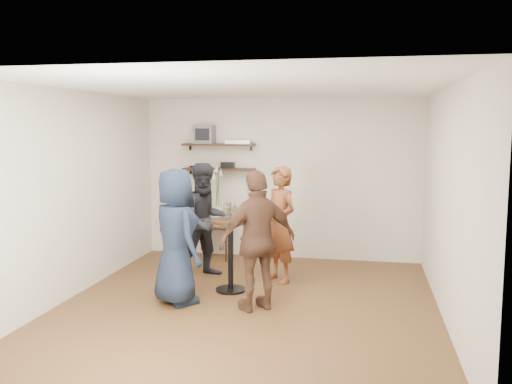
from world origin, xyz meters
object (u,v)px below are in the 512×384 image
dvd_deck (239,142)px  person_brown (258,241)px  person_dark (206,220)px  person_navy (176,237)px  crt_monitor (205,134)px  side_table (218,231)px  radio (228,165)px  drinks_table (231,245)px  person_plaid (280,224)px

dvd_deck → person_brown: 2.82m
person_dark → person_navy: bearing=-131.0°
crt_monitor → person_navy: size_ratio=0.19×
side_table → person_brown: size_ratio=0.33×
side_table → radio: bearing=54.9°
drinks_table → person_navy: size_ratio=0.58×
dvd_deck → person_navy: (-0.21, -2.44, -1.07)m
side_table → person_brown: person_brown is taller
crt_monitor → person_brown: size_ratio=0.19×
person_plaid → person_navy: (-1.09, -1.17, 0.02)m
side_table → person_brown: 2.59m
person_dark → person_brown: person_brown is taller
radio → person_plaid: bearing=-50.0°
crt_monitor → radio: bearing=0.0°
drinks_table → dvd_deck: bearing=99.9°
dvd_deck → drinks_table: dvd_deck is taller
drinks_table → radio: bearing=105.4°
dvd_deck → side_table: (-0.31, -0.18, -1.44)m
radio → person_brown: (1.00, -2.48, -0.69)m
person_dark → person_navy: person_navy is taller
dvd_deck → person_navy: size_ratio=0.24×
crt_monitor → person_brown: 3.07m
side_table → person_navy: 2.30m
person_plaid → person_dark: person_dark is taller
radio → side_table: (-0.12, -0.18, -1.06)m
person_brown → crt_monitor: bearing=-98.7°
drinks_table → person_navy: (-0.53, -0.59, 0.21)m
crt_monitor → person_dark: 1.76m
drinks_table → person_brown: (0.49, -0.63, 0.22)m
side_table → drinks_table: (0.63, -1.67, 0.15)m
person_navy → person_plaid: bearing=-91.1°
radio → person_dark: 1.42m
side_table → person_plaid: 1.65m
radio → person_dark: bearing=-90.2°
person_plaid → person_brown: bearing=-49.0°
side_table → person_navy: person_navy is taller
crt_monitor → person_dark: crt_monitor is taller
person_dark → person_brown: 1.60m
person_brown → person_navy: bearing=-39.9°
dvd_deck → person_plaid: dvd_deck is taller
drinks_table → crt_monitor: bearing=115.7°
person_navy → radio: bearing=-48.6°
crt_monitor → person_brown: (1.38, -2.48, -1.19)m
person_plaid → dvd_deck: bearing=168.8°
crt_monitor → dvd_deck: size_ratio=0.80×
person_plaid → person_navy: size_ratio=0.98×
drinks_table → person_dark: (-0.51, 0.61, 0.21)m
crt_monitor → side_table: bearing=-34.3°
person_navy → person_brown: size_ratio=1.00×
dvd_deck → person_navy: dvd_deck is taller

